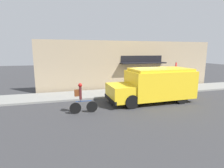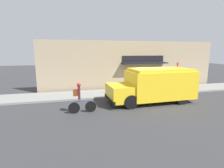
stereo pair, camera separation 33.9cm
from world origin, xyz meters
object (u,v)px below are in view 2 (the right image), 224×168
at_px(cyclist, 80,98).
at_px(stop_sign_post, 177,72).
at_px(school_bus, 154,85).
at_px(trash_bin, 183,83).

xyz_separation_m(cyclist, stop_sign_post, (8.21, 3.25, 0.89)).
relative_size(school_bus, stop_sign_post, 2.43).
height_order(school_bus, stop_sign_post, stop_sign_post).
height_order(school_bus, trash_bin, school_bus).
distance_m(stop_sign_post, trash_bin, 1.79).
bearing_deg(stop_sign_post, trash_bin, 32.74).
distance_m(school_bus, trash_bin, 5.31).
bearing_deg(trash_bin, stop_sign_post, -147.26).
xyz_separation_m(school_bus, trash_bin, (4.37, 2.97, -0.56)).
xyz_separation_m(school_bus, cyclist, (-5.02, -1.03, -0.34)).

